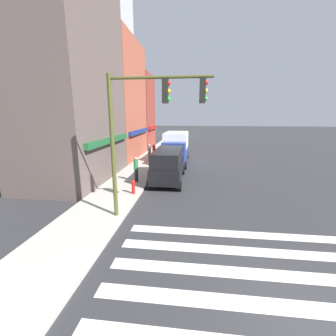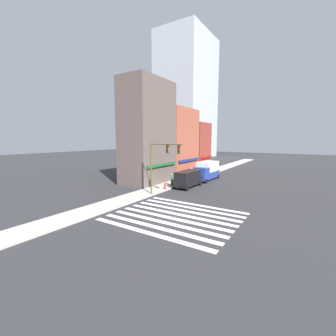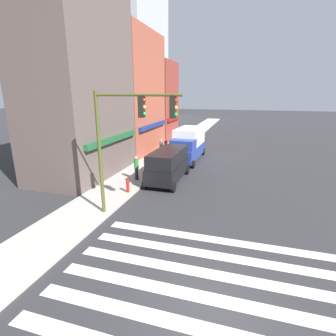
{
  "view_description": "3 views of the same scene",
  "coord_description": "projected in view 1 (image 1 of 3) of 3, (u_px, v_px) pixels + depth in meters",
  "views": [
    {
      "loc": [
        -4.44,
        2.83,
        4.74
      ],
      "look_at": [
        11.3,
        4.7,
        1.0
      ],
      "focal_mm": 24.0,
      "sensor_mm": 36.0,
      "label": 1
    },
    {
      "loc": [
        -16.54,
        -9.77,
        6.84
      ],
      "look_at": [
        5.0,
        4.0,
        3.5
      ],
      "focal_mm": 24.0,
      "sensor_mm": 36.0,
      "label": 2
    },
    {
      "loc": [
        -6.36,
        -0.63,
        6.3
      ],
      "look_at": [
        11.3,
        4.7,
        1.0
      ],
      "focal_mm": 28.0,
      "sensor_mm": 36.0,
      "label": 3
    }
  ],
  "objects": [
    {
      "name": "fire_hydrant",
      "position": [
        133.0,
        186.0,
        13.38
      ],
      "size": [
        0.24,
        0.24,
        0.84
      ],
      "color": "red",
      "rests_on": "sidewalk_left"
    },
    {
      "name": "pedestrian_grey_coat",
      "position": [
        150.0,
        152.0,
        22.78
      ],
      "size": [
        0.32,
        0.32,
        1.77
      ],
      "rotation": [
        0.0,
        0.0,
        3.5
      ],
      "color": "#23232D",
      "rests_on": "sidewalk_left"
    },
    {
      "name": "van_black",
      "position": [
        168.0,
        164.0,
        16.22
      ],
      "size": [
        5.01,
        2.22,
        2.34
      ],
      "rotation": [
        0.0,
        0.0,
        -0.0
      ],
      "color": "black",
      "rests_on": "ground_plane"
    },
    {
      "name": "tower_distant",
      "position": [
        95.0,
        51.0,
        59.82
      ],
      "size": [
        21.46,
        15.69,
        42.98
      ],
      "color": "#B2B7C1",
      "rests_on": "ground_plane"
    },
    {
      "name": "ground_plane",
      "position": [
        316.0,
        331.0,
        5.05
      ],
      "size": [
        200.0,
        200.0,
        0.0
      ],
      "primitive_type": "plane",
      "color": "#2D2D30"
    },
    {
      "name": "pedestrian_green_top",
      "position": [
        136.0,
        169.0,
        15.75
      ],
      "size": [
        0.32,
        0.32,
        1.77
      ],
      "rotation": [
        0.0,
        0.0,
        4.79
      ],
      "color": "#23232D",
      "rests_on": "sidewalk_left"
    },
    {
      "name": "pedestrian_red_jacket",
      "position": [
        154.0,
        152.0,
        23.03
      ],
      "size": [
        0.32,
        0.32,
        1.77
      ],
      "rotation": [
        0.0,
        0.0,
        3.22
      ],
      "color": "#23232D",
      "rests_on": "sidewalk_left"
    },
    {
      "name": "traffic_signal",
      "position": [
        146.0,
        118.0,
        9.39
      ],
      "size": [
        0.32,
        4.34,
        6.41
      ],
      "color": "#474C1E",
      "rests_on": "ground_plane"
    },
    {
      "name": "sidewalk_left",
      "position": [
        12.0,
        297.0,
        5.9
      ],
      "size": [
        120.0,
        3.0,
        0.15
      ],
      "color": "#B2ADA3",
      "rests_on": "ground_plane"
    },
    {
      "name": "crosswalk_stripes",
      "position": [
        316.0,
        331.0,
        5.05
      ],
      "size": [
        8.81,
        10.8,
        0.01
      ],
      "color": "silver",
      "rests_on": "ground_plane"
    },
    {
      "name": "storefront_row",
      "position": [
        106.0,
        95.0,
        21.79
      ],
      "size": [
        23.95,
        5.3,
        15.59
      ],
      "color": "brown",
      "rests_on": "ground_plane"
    },
    {
      "name": "box_truck_blue",
      "position": [
        176.0,
        147.0,
        22.62
      ],
      "size": [
        6.26,
        2.42,
        3.04
      ],
      "rotation": [
        0.0,
        0.0,
        -0.03
      ],
      "color": "navy",
      "rests_on": "ground_plane"
    }
  ]
}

